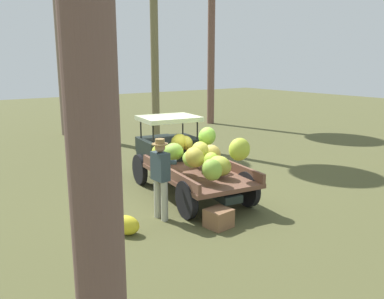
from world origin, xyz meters
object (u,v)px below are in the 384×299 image
wooden_crate (219,218)px  farmer (161,174)px  loose_banana_bunch (126,225)px  truck (185,156)px

wooden_crate → farmer: bearing=34.1°
loose_banana_bunch → farmer: bearing=-73.0°
loose_banana_bunch → truck: bearing=-57.8°
farmer → loose_banana_bunch: bearing=-167.0°
truck → loose_banana_bunch: truck is taller
wooden_crate → loose_banana_bunch: bearing=65.7°
truck → farmer: bearing=137.7°
wooden_crate → loose_banana_bunch: loose_banana_bunch is taller
farmer → truck: bearing=36.2°
wooden_crate → loose_banana_bunch: 1.86m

